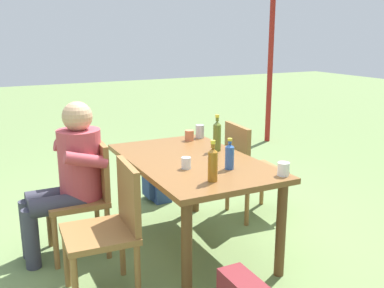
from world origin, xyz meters
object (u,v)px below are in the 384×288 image
chair_near_left (86,191)px  bottle_amber (213,164)px  chair_far_left (248,165)px  person_in_white_shirt (70,172)px  backpack_by_near_side (158,178)px  chair_near_right (111,223)px  bottle_olive (217,135)px  cup_terracotta (189,135)px  cup_steel (200,131)px  cup_white (283,169)px  dining_table (192,171)px  bottle_blue (230,156)px  cup_glass (186,163)px

chair_near_left → bottle_amber: 1.11m
chair_near_left → chair_far_left: size_ratio=1.00×
person_in_white_shirt → backpack_by_near_side: person_in_white_shirt is taller
chair_near_right → bottle_olive: size_ratio=2.92×
chair_near_right → person_in_white_shirt: 0.69m
chair_near_left → cup_terracotta: 1.05m
backpack_by_near_side → bottle_olive: bearing=8.4°
chair_far_left → cup_steel: chair_far_left is taller
chair_near_right → bottle_amber: size_ratio=3.20×
cup_white → cup_steel: size_ratio=0.76×
chair_near_left → cup_terracotta: chair_near_left is taller
chair_near_right → cup_steel: (-0.92, 1.12, 0.30)m
dining_table → bottle_blue: (0.33, 0.13, 0.19)m
chair_far_left → bottle_amber: bearing=-45.2°
backpack_by_near_side → cup_terracotta: bearing=9.9°
chair_far_left → chair_near_right: same height
chair_near_left → bottle_olive: size_ratio=2.92×
cup_terracotta → cup_glass: size_ratio=1.12×
cup_white → backpack_by_near_side: bearing=-172.7°
bottle_blue → cup_white: (0.29, 0.25, -0.05)m
chair_near_right → bottle_olive: 1.19m
chair_near_left → cup_white: (0.95, 1.11, 0.28)m
dining_table → chair_far_left: chair_far_left is taller
cup_steel → chair_far_left: bearing=54.3°
chair_near_right → bottle_amber: bottle_amber is taller
chair_near_left → cup_steel: size_ratio=7.25×
cup_white → cup_glass: bearing=-129.9°
bottle_amber → cup_white: (0.11, 0.48, -0.07)m
dining_table → bottle_amber: bottle_amber is taller
chair_near_right → bottle_olive: bottle_olive is taller
person_in_white_shirt → cup_glass: size_ratio=14.28×
chair_far_left → bottle_olive: bottle_olive is taller
cup_steel → backpack_by_near_side: size_ratio=0.25×
cup_steel → cup_glass: (0.78, -0.52, -0.02)m
bottle_blue → bottle_amber: bearing=-52.8°
bottle_blue → cup_glass: bearing=-117.6°
cup_terracotta → cup_white: bearing=6.1°
chair_far_left → person_in_white_shirt: (0.01, -1.59, 0.17)m
dining_table → chair_near_right: chair_near_right is taller
bottle_olive → cup_terracotta: 0.42m
chair_near_right → bottle_olive: (-0.47, 1.03, 0.37)m
bottle_amber → cup_white: 0.50m
cup_white → cup_glass: size_ratio=1.10×
bottle_amber → cup_terracotta: bearing=161.4°
chair_near_left → backpack_by_near_side: (-0.76, 0.89, -0.26)m
chair_near_right → cup_glass: (-0.14, 0.60, 0.28)m
bottle_amber → bottle_blue: (-0.18, 0.24, -0.02)m
bottle_olive → cup_terracotta: (-0.41, -0.05, -0.08)m
chair_far_left → cup_steel: (-0.26, -0.36, 0.30)m
bottle_amber → chair_far_left: bearing=134.8°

